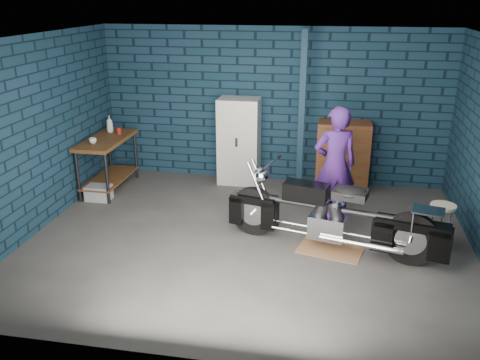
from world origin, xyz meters
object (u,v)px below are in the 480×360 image
object	(u,v)px
workbench	(108,164)
storage_bin	(99,193)
person	(335,165)
locker	(239,141)
tool_chest	(343,156)
shop_stool	(440,226)
motorcycle	(334,211)

from	to	relation	value
workbench	storage_bin	world-z (taller)	workbench
person	locker	distance (m)	2.14
storage_bin	tool_chest	distance (m)	4.14
storage_bin	shop_stool	xyz separation A→B (m)	(5.21, -0.70, 0.18)
workbench	tool_chest	distance (m)	4.02
locker	shop_stool	bearing A→B (deg)	-32.29
storage_bin	tool_chest	size ratio (longest dim) A/B	0.33
storage_bin	person	bearing A→B (deg)	-1.34
motorcycle	tool_chest	distance (m)	2.29
motorcycle	storage_bin	bearing A→B (deg)	178.10
motorcycle	locker	size ratio (longest dim) A/B	1.64
workbench	locker	world-z (taller)	locker
person	locker	bearing A→B (deg)	-54.46
person	storage_bin	size ratio (longest dim) A/B	4.41
motorcycle	tool_chest	bearing A→B (deg)	100.19
locker	shop_stool	size ratio (longest dim) A/B	2.51
motorcycle	locker	world-z (taller)	locker
person	locker	world-z (taller)	person
workbench	person	xyz separation A→B (m)	(3.80, -0.59, 0.41)
workbench	motorcycle	bearing A→B (deg)	-21.99
tool_chest	shop_stool	size ratio (longest dim) A/B	1.95
shop_stool	workbench	bearing A→B (deg)	167.03
workbench	storage_bin	bearing A→B (deg)	-87.71
locker	motorcycle	bearing A→B (deg)	-53.81
locker	tool_chest	size ratio (longest dim) A/B	1.29
tool_chest	shop_stool	bearing A→B (deg)	-56.64
tool_chest	locker	bearing A→B (deg)	180.00
person	workbench	bearing A→B (deg)	-24.48
storage_bin	workbench	bearing A→B (deg)	92.29
locker	tool_chest	world-z (taller)	locker
motorcycle	person	size ratio (longest dim) A/B	1.44
person	tool_chest	bearing A→B (deg)	-111.65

